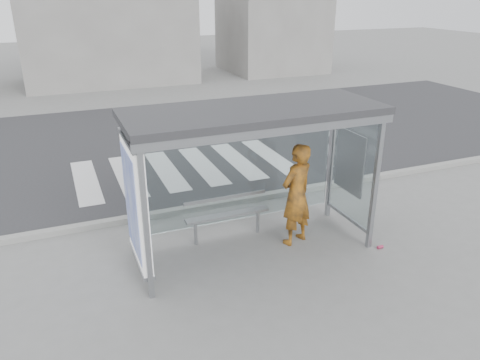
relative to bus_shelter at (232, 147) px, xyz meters
name	(u,v)px	position (x,y,z in m)	size (l,w,h in m)	color
ground	(253,250)	(0.37, -0.06, -1.98)	(80.00, 80.00, 0.00)	slate
road	(162,141)	(0.37, 6.94, -1.98)	(30.00, 10.00, 0.01)	#2B2C2E
curb	(217,204)	(0.37, 1.89, -1.92)	(30.00, 0.18, 0.12)	gray
crosswalk	(185,168)	(0.37, 4.44, -1.98)	(5.55, 3.00, 0.00)	silver
bus_shelter	(232,147)	(0.00, 0.00, 0.00)	(4.25, 1.65, 2.62)	gray
building_center	(107,30)	(0.37, 17.94, 0.52)	(8.00, 5.00, 5.00)	gray
building_right	(272,6)	(9.37, 17.94, 1.52)	(5.00, 5.00, 7.00)	gray
person	(296,195)	(1.21, -0.08, -1.03)	(0.70, 0.46, 1.91)	#E85315
bench	(227,214)	(0.10, 0.52, -1.49)	(1.61, 0.21, 0.83)	gray
soda_can	(380,247)	(2.53, -0.90, -1.95)	(0.06, 0.06, 0.11)	#CA3B64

